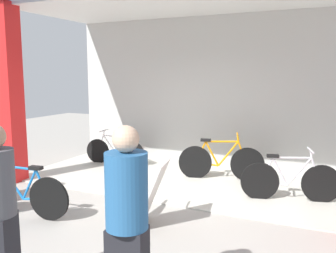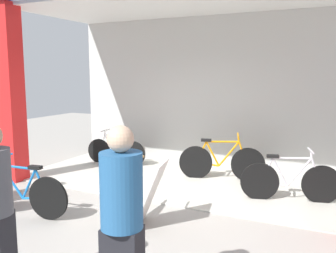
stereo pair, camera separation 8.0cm
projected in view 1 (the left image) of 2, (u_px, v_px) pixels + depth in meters
The scene contains 8 objects.
ground_plane at pixel (150, 203), 5.89m from camera, with size 20.68×20.68×0.00m, color #9E9991.
shop_facade at pixel (185, 63), 6.88m from camera, with size 6.54×3.03×4.19m.
bicycle_inside_0 at pixel (290, 180), 5.92m from camera, with size 1.53×0.52×0.87m.
bicycle_inside_1 at pixel (221, 161), 7.13m from camera, with size 1.61×0.55×0.91m.
bicycle_inside_2 at pixel (115, 151), 8.33m from camera, with size 1.43×0.39×0.79m.
bicycle_parked_1 at pixel (21, 193), 5.29m from camera, with size 1.57×0.43×0.87m.
sandwich_board_sign at pixel (139, 192), 4.98m from camera, with size 0.85×0.68×0.92m.
pedestrian_2 at pixel (127, 220), 3.04m from camera, with size 0.41×0.41×1.64m.
Camera 1 is at (2.65, -5.01, 2.05)m, focal length 39.23 mm.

